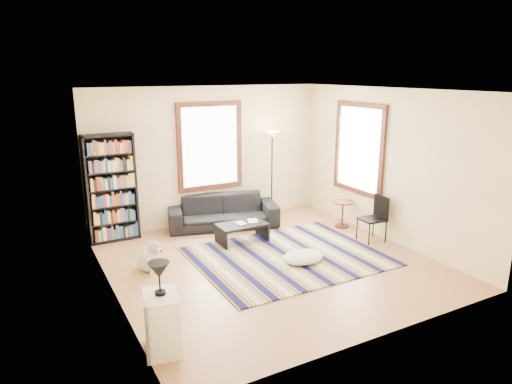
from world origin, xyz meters
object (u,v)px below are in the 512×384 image
bookshelf (111,188)px  side_table (342,214)px  dog (148,255)px  sofa (223,211)px  white_cabinet (162,323)px  coffee_table (242,233)px  floor_cushion (303,257)px  folding_chair (372,219)px  floor_lamp (272,175)px

bookshelf → side_table: bearing=-18.8°
side_table → dog: bearing=-177.0°
sofa → bookshelf: size_ratio=1.10×
white_cabinet → coffee_table: bearing=61.4°
floor_cushion → coffee_table: bearing=110.5°
sofa → bookshelf: (-2.11, 0.27, 0.68)m
sofa → bookshelf: 2.23m
side_table → folding_chair: folding_chair is taller
white_cabinet → sofa: bearing=69.6°
bookshelf → folding_chair: (4.19, -2.35, -0.57)m
folding_chair → white_cabinet: 4.70m
sofa → floor_lamp: bearing=20.1°
folding_chair → coffee_table: bearing=156.7°
sofa → dog: size_ratio=4.16×
dog → white_cabinet: bearing=-125.2°
bookshelf → floor_cushion: bearing=-45.2°
bookshelf → dog: bookshelf is taller
bookshelf → floor_cushion: size_ratio=2.77×
bookshelf → floor_cushion: (2.53, -2.55, -0.91)m
bookshelf → floor_cushion: 3.71m
dog → side_table: bearing=-20.9°
floor_cushion → dog: (-2.36, 0.89, 0.17)m
side_table → white_cabinet: (-4.50, -2.42, 0.08)m
sofa → coffee_table: bearing=-78.1°
sofa → bookshelf: bookshelf is taller
side_table → sofa: bearing=151.1°
folding_chair → bookshelf: bearing=154.5°
bookshelf → side_table: bookshelf is taller
sofa → floor_cushion: sofa is taller
coffee_table → folding_chair: bearing=-27.2°
coffee_table → floor_lamp: bearing=40.7°
sofa → floor_lamp: size_ratio=1.18×
bookshelf → folding_chair: bearing=-29.3°
coffee_table → floor_cushion: size_ratio=1.25×
side_table → floor_cushion: bearing=-147.0°
bookshelf → coffee_table: (2.05, -1.26, -0.82)m
floor_cushion → floor_lamp: size_ratio=0.39×
floor_cushion → floor_lamp: bearing=71.9°
coffee_table → side_table: bearing=-4.9°
sofa → floor_lamp: 1.35m
side_table → dog: side_table is taller
floor_cushion → folding_chair: bearing=6.8°
sofa → floor_cushion: bearing=-64.1°
floor_lamp → floor_cushion: bearing=-108.1°
folding_chair → dog: size_ratio=1.63×
floor_lamp → folding_chair: floor_lamp is taller
floor_lamp → bookshelf: bearing=177.1°
coffee_table → floor_lamp: (1.26, 1.09, 0.75)m
floor_cushion → dog: 2.53m
floor_cushion → dog: dog is taller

